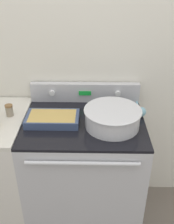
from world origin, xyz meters
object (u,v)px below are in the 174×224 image
object	(u,v)px
casserole_dish	(53,119)
spice_jar_brown_cap	(9,110)
ladle	(141,111)
mixing_bowl	(112,117)

from	to	relation	value
casserole_dish	spice_jar_brown_cap	size ratio (longest dim) A/B	4.25
casserole_dish	spice_jar_brown_cap	bearing A→B (deg)	168.36
casserole_dish	ladle	size ratio (longest dim) A/B	1.22
ladle	spice_jar_brown_cap	world-z (taller)	spice_jar_brown_cap
spice_jar_brown_cap	mixing_bowl	bearing A→B (deg)	-7.93
mixing_bowl	ladle	bearing A→B (deg)	35.26
mixing_bowl	ladle	xyz separation A→B (m)	(0.21, 0.15, -0.04)
ladle	spice_jar_brown_cap	distance (m)	0.89
mixing_bowl	spice_jar_brown_cap	xyz separation A→B (m)	(-0.68, 0.10, -0.02)
ladle	mixing_bowl	bearing A→B (deg)	-144.74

